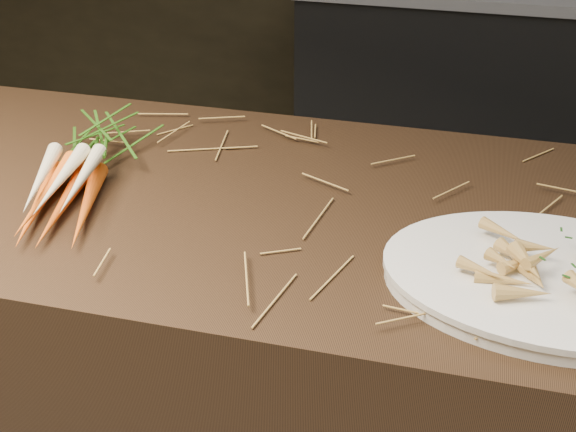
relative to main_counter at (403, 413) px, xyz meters
name	(u,v)px	position (x,y,z in m)	size (l,w,h in m)	color
main_counter	(403,413)	(0.00, 0.00, 0.00)	(2.40, 0.70, 0.90)	black
back_counter	(527,89)	(0.30, 1.88, -0.03)	(1.82, 0.62, 0.84)	black
straw_bedding	(427,215)	(0.00, 0.00, 0.46)	(1.40, 0.60, 0.02)	olive
root_veg_bunch	(83,154)	(-0.61, 0.01, 0.49)	(0.23, 0.47, 0.09)	orange
serving_platter	(552,283)	(0.19, -0.15, 0.46)	(0.47, 0.31, 0.03)	white
roasted_veg_heap	(558,261)	(0.19, -0.15, 0.50)	(0.23, 0.17, 0.05)	#A47F36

